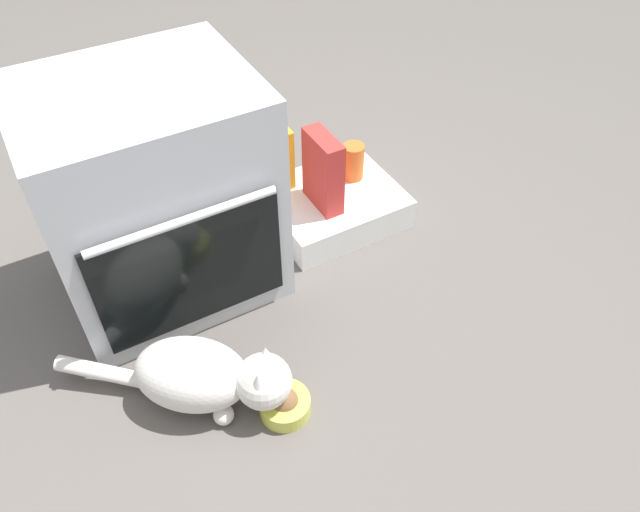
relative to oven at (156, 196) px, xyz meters
The scene contains 8 objects.
ground 0.56m from the oven, 90.98° to the right, with size 8.00×8.00×0.00m, color #56514C.
oven is the anchor object (origin of this frame).
pantry_cabinet 0.70m from the oven, ahead, with size 0.48×0.40×0.12m, color white.
food_bowl 0.74m from the oven, 81.95° to the right, with size 0.15×0.15×0.09m.
cat 0.57m from the oven, 98.81° to the right, with size 0.57×0.48×0.23m.
sauce_jar 0.77m from the oven, ahead, with size 0.08×0.08×0.14m, color #D16023.
cereal_box 0.58m from the oven, ahead, with size 0.07×0.18×0.28m, color #B72D28.
juice_carton 0.51m from the oven, 14.95° to the left, with size 0.09×0.06×0.24m, color orange.
Camera 1 is at (-0.27, -1.07, 1.54)m, focal length 34.29 mm.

